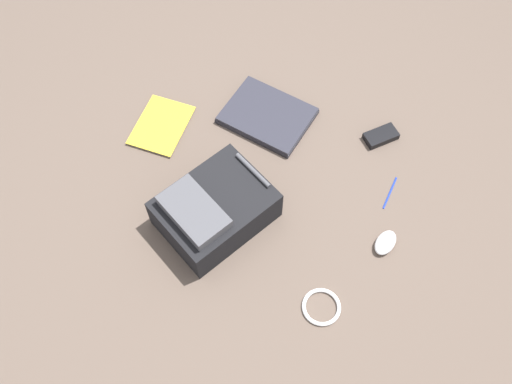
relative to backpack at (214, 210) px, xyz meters
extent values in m
plane|color=brown|center=(0.09, 0.16, -0.08)|extent=(3.99, 3.99, 0.00)
cube|color=black|center=(0.00, 0.01, -0.01)|extent=(0.38, 0.45, 0.14)
cube|color=#4C4C51|center=(-0.02, -0.08, 0.09)|extent=(0.27, 0.20, 0.04)
cylinder|color=#4C4C51|center=(0.04, 0.18, 0.07)|extent=(0.18, 0.06, 0.02)
cube|color=#24242C|center=(-0.11, 0.50, -0.07)|extent=(0.36, 0.29, 0.02)
cube|color=#2D2D38|center=(-0.11, 0.50, -0.05)|extent=(0.36, 0.29, 0.01)
cube|color=silver|center=(-0.44, 0.21, -0.08)|extent=(0.25, 0.30, 0.01)
cube|color=yellow|center=(-0.44, 0.21, -0.07)|extent=(0.26, 0.30, 0.00)
ellipsoid|color=silver|center=(0.56, 0.27, -0.06)|extent=(0.07, 0.11, 0.04)
torus|color=silver|center=(0.50, -0.06, -0.07)|extent=(0.13, 0.13, 0.01)
cube|color=black|center=(0.32, 0.68, -0.07)|extent=(0.13, 0.15, 0.03)
cylinder|color=#1933B2|center=(0.47, 0.48, -0.08)|extent=(0.03, 0.15, 0.01)
camera|label=1|loc=(0.67, -0.69, 1.81)|focal=39.98mm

